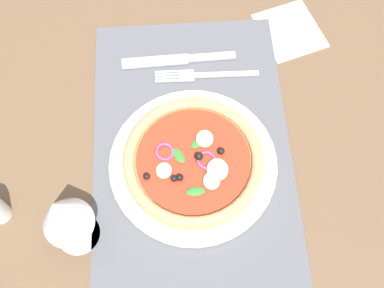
{
  "coord_description": "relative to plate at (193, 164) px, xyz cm",
  "views": [
    {
      "loc": [
        -32.12,
        1.99,
        69.95
      ],
      "look_at": [
        -1.19,
        0.0,
        2.59
      ],
      "focal_mm": 44.33,
      "sensor_mm": 36.0,
      "label": 1
    }
  ],
  "objects": [
    {
      "name": "napkin",
      "position": [
        25.54,
        -19.43,
        -0.82
      ],
      "size": [
        14.08,
        13.32,
        0.36
      ],
      "primitive_type": "cube",
      "rotation": [
        0.0,
        0.0,
        0.3
      ],
      "color": "white",
      "rests_on": "ground_plane"
    },
    {
      "name": "pizza",
      "position": [
        -0.03,
        -0.03,
        1.68
      ],
      "size": [
        21.66,
        21.66,
        2.63
      ],
      "color": "tan",
      "rests_on": "plate"
    },
    {
      "name": "wine_glass",
      "position": [
        -9.76,
        17.71,
        9.06
      ],
      "size": [
        7.2,
        7.2,
        14.9
      ],
      "color": "silver",
      "rests_on": "ground_plane"
    },
    {
      "name": "fork",
      "position": [
        16.63,
        -2.45,
        -0.38
      ],
      "size": [
        2.31,
        18.03,
        0.44
      ],
      "rotation": [
        0.0,
        0.0,
        1.55
      ],
      "color": "#B2B5BA",
      "rests_on": "placemat"
    },
    {
      "name": "plate",
      "position": [
        0.0,
        0.0,
        0.0
      ],
      "size": [
        26.3,
        26.3,
        1.19
      ],
      "primitive_type": "cylinder",
      "color": "silver",
      "rests_on": "placemat"
    },
    {
      "name": "ground_plane",
      "position": [
        3.95,
        -0.04,
        -2.2
      ],
      "size": [
        190.0,
        140.0,
        2.4
      ],
      "primitive_type": "cube",
      "color": "brown"
    },
    {
      "name": "placemat",
      "position": [
        3.95,
        -0.04,
        -0.8
      ],
      "size": [
        48.86,
        31.74,
        0.4
      ],
      "primitive_type": "cube",
      "color": "#4C4C51",
      "rests_on": "ground_plane"
    },
    {
      "name": "knife",
      "position": [
        20.1,
        1.39,
        -0.34
      ],
      "size": [
        2.33,
        20.04,
        0.62
      ],
      "rotation": [
        0.0,
        0.0,
        1.6
      ],
      "color": "#B2B5BA",
      "rests_on": "placemat"
    }
  ]
}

